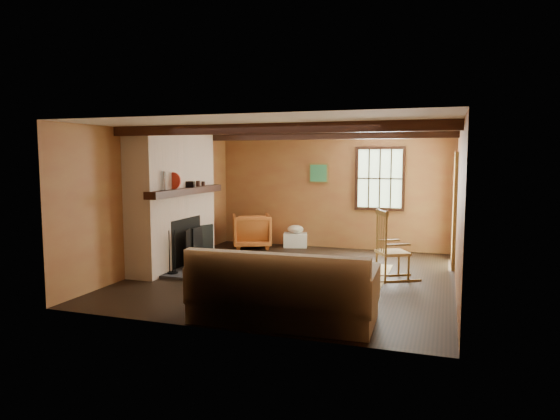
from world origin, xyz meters
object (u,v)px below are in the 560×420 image
at_px(fireplace, 174,205).
at_px(sofa, 283,295).
at_px(armchair, 252,231).
at_px(rocking_chair, 390,250).
at_px(laundry_basket, 295,240).

distance_m(fireplace, sofa, 3.64).
xyz_separation_m(fireplace, sofa, (2.77, -2.23, -0.79)).
distance_m(sofa, armchair, 4.88).
relative_size(rocking_chair, sofa, 0.51).
bearing_deg(fireplace, laundry_basket, 60.17).
xyz_separation_m(sofa, laundry_basket, (-1.30, 4.78, -0.16)).
distance_m(rocking_chair, laundry_basket, 3.25).
bearing_deg(armchair, laundry_basket, 179.95).
bearing_deg(sofa, rocking_chair, 66.71).
bearing_deg(armchair, sofa, 90.59).
bearing_deg(fireplace, armchair, 74.24).
bearing_deg(fireplace, sofa, -38.92).
relative_size(fireplace, sofa, 1.09).
bearing_deg(laundry_basket, fireplace, -119.83).
distance_m(laundry_basket, armchair, 0.98).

